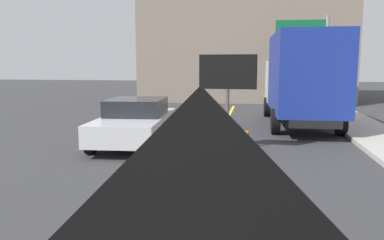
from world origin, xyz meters
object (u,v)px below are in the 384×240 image
(box_truck, at_px, (301,78))
(traffic_cone_far_lane, at_px, (235,159))
(traffic_cone_mid_lane, at_px, (227,194))
(pickup_car, at_px, (136,121))
(arrow_board_trailer, at_px, (227,134))
(highway_guide_sign, at_px, (311,46))

(box_truck, distance_m, traffic_cone_far_lane, 7.72)
(box_truck, distance_m, traffic_cone_mid_lane, 10.17)
(traffic_cone_far_lane, bearing_deg, pickup_car, 138.41)
(pickup_car, height_order, traffic_cone_far_lane, pickup_car)
(traffic_cone_far_lane, bearing_deg, box_truck, 73.08)
(traffic_cone_mid_lane, xyz_separation_m, traffic_cone_far_lane, (0.01, 2.58, -0.04))
(arrow_board_trailer, xyz_separation_m, box_truck, (2.54, 4.98, 1.42))
(arrow_board_trailer, distance_m, highway_guide_sign, 12.13)
(traffic_cone_far_lane, bearing_deg, arrow_board_trailer, 98.68)
(arrow_board_trailer, relative_size, traffic_cone_mid_lane, 3.60)
(highway_guide_sign, xyz_separation_m, traffic_cone_far_lane, (-3.37, -13.42, -3.09))
(pickup_car, height_order, traffic_cone_mid_lane, pickup_car)
(highway_guide_sign, distance_m, traffic_cone_far_lane, 14.18)
(arrow_board_trailer, xyz_separation_m, traffic_cone_far_lane, (0.34, -2.25, -0.15))
(box_truck, xyz_separation_m, pickup_car, (-5.38, -4.40, -1.21))
(highway_guide_sign, bearing_deg, pickup_car, -121.76)
(highway_guide_sign, xyz_separation_m, traffic_cone_mid_lane, (-3.39, -16.00, -3.05))
(box_truck, xyz_separation_m, traffic_cone_mid_lane, (-2.21, -9.81, -1.53))
(arrow_board_trailer, distance_m, traffic_cone_mid_lane, 4.84)
(arrow_board_trailer, bearing_deg, highway_guide_sign, 71.60)
(pickup_car, distance_m, traffic_cone_mid_lane, 6.28)
(box_truck, height_order, highway_guide_sign, highway_guide_sign)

